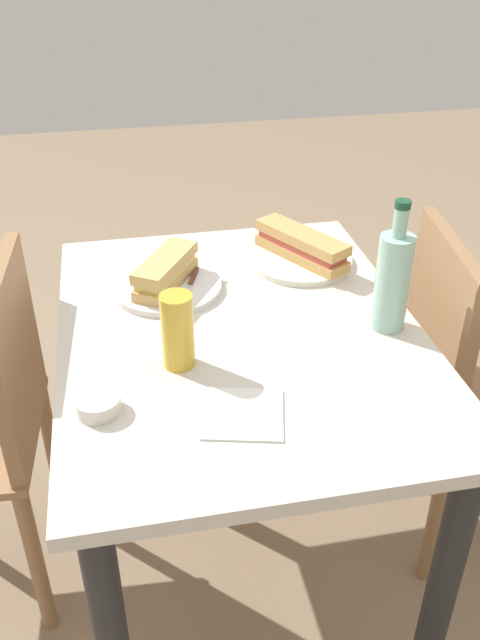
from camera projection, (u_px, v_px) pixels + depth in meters
ground_plane at (240, 555)px, 1.80m from camera, size 8.00×8.00×0.00m
dining_table at (240, 377)px, 1.48m from camera, size 0.98×0.75×0.72m
chair_far at (470, 378)px, 1.64m from camera, size 0.45×0.45×0.87m
plate_near at (167, 287)px, 1.55m from camera, size 0.25×0.25×0.01m
baguette_sandwich_near at (166, 271)px, 1.53m from camera, size 0.21×0.17×0.07m
knife_near at (190, 285)px, 1.54m from camera, size 0.17×0.07×0.01m
plate_far at (301, 260)px, 1.66m from camera, size 0.25×0.25×0.01m
baguette_sandwich_far at (301, 245)px, 1.64m from camera, size 0.26×0.19×0.07m
knife_far at (314, 248)px, 1.70m from camera, size 0.17×0.07×0.01m
water_bottle at (393, 280)px, 1.36m from camera, size 0.07×0.07×0.28m
beer_glass at (178, 331)px, 1.27m from camera, size 0.06×0.06×0.15m
olive_bowl at (98, 405)px, 1.18m from camera, size 0.08×0.08×0.03m
paper_napkin at (243, 414)px, 1.18m from camera, size 0.17×0.17×0.00m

